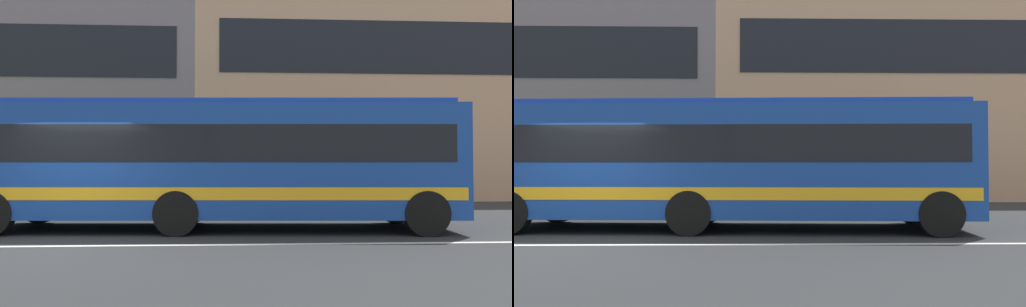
% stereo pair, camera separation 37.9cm
% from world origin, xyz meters
% --- Properties ---
extents(ground_plane, '(160.00, 160.00, 0.00)m').
position_xyz_m(ground_plane, '(0.00, 0.00, 0.00)').
color(ground_plane, '#2C2F31').
extents(lane_centre_line, '(60.00, 0.16, 0.01)m').
position_xyz_m(lane_centre_line, '(0.00, 0.00, 0.00)').
color(lane_centre_line, silver).
rests_on(lane_centre_line, ground_plane).
extents(hedge_row_far, '(20.71, 1.10, 0.84)m').
position_xyz_m(hedge_row_far, '(-2.00, 6.00, 0.42)').
color(hedge_row_far, '#327334').
rests_on(hedge_row_far, ground_plane).
extents(apartment_block_left, '(19.19, 9.92, 10.92)m').
position_xyz_m(apartment_block_left, '(-7.67, 15.62, 5.46)').
color(apartment_block_left, gray).
rests_on(apartment_block_left, ground_plane).
extents(apartment_block_right, '(25.72, 9.92, 11.48)m').
position_xyz_m(apartment_block_right, '(14.78, 15.62, 5.74)').
color(apartment_block_right, tan).
rests_on(apartment_block_right, ground_plane).
extents(transit_bus, '(11.71, 3.22, 3.07)m').
position_xyz_m(transit_bus, '(3.01, 2.34, 1.70)').
color(transit_bus, '#18429C').
rests_on(transit_bus, ground_plane).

